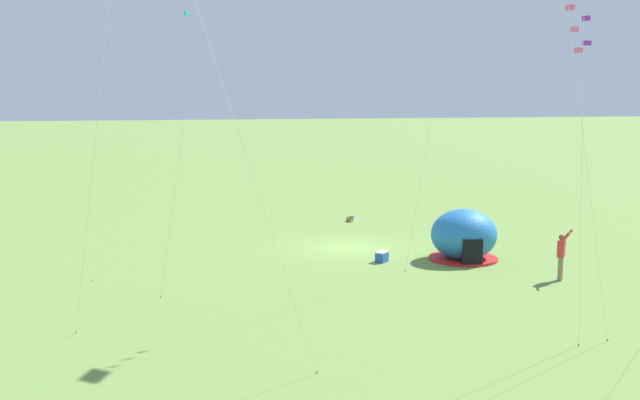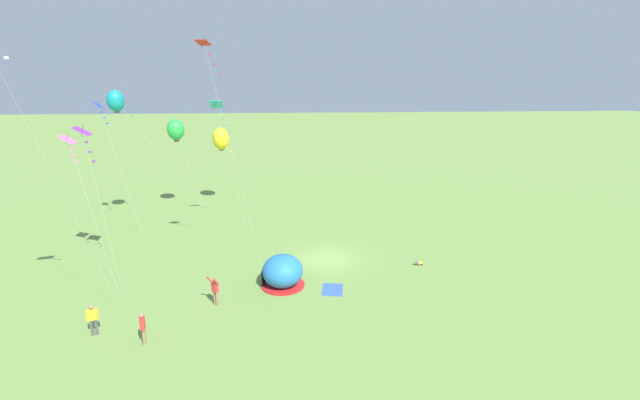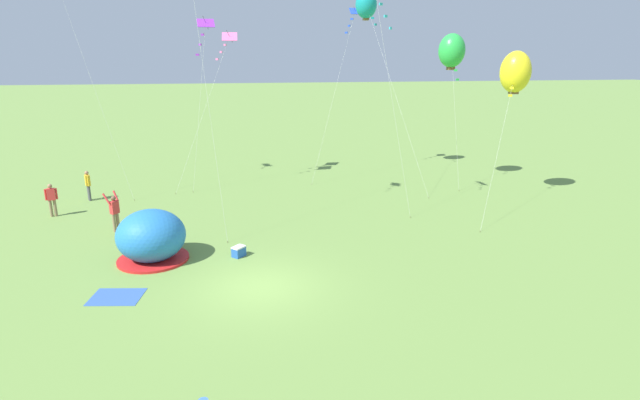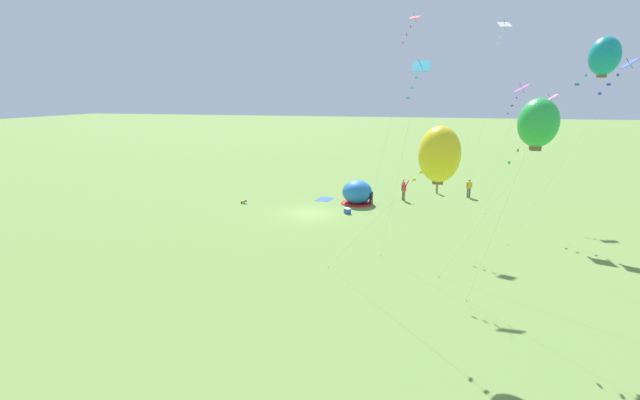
{
  "view_description": "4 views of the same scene",
  "coord_description": "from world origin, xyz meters",
  "views": [
    {
      "loc": [
        7.82,
        31.56,
        6.89
      ],
      "look_at": [
        1.55,
        1.29,
        2.36
      ],
      "focal_mm": 42.0,
      "sensor_mm": 36.0,
      "label": 1
    },
    {
      "loc": [
        -29.34,
        3.06,
        12.83
      ],
      "look_at": [
        1.93,
        0.35,
        4.03
      ],
      "focal_mm": 24.0,
      "sensor_mm": 36.0,
      "label": 2
    },
    {
      "loc": [
        -0.93,
        -16.33,
        7.87
      ],
      "look_at": [
        3.05,
        4.67,
        1.75
      ],
      "focal_mm": 28.0,
      "sensor_mm": 36.0,
      "label": 3
    },
    {
      "loc": [
        32.36,
        8.71,
        9.45
      ],
      "look_at": [
        2.71,
        1.55,
        1.85
      ],
      "focal_mm": 24.0,
      "sensor_mm": 36.0,
      "label": 4
    }
  ],
  "objects": [
    {
      "name": "popup_tent",
      "position": [
        -4.06,
        3.29,
        1.0
      ],
      "size": [
        2.81,
        2.81,
        2.1
      ],
      "color": "#2672BF",
      "rests_on": "ground"
    },
    {
      "name": "kite_yellow",
      "position": [
        14.85,
        9.36,
        7.11
      ],
      "size": [
        5.14,
        6.27,
        8.24
      ],
      "color": "silver",
      "rests_on": "ground"
    },
    {
      "name": "ground_plane",
      "position": [
        0.0,
        0.0,
        0.0
      ],
      "size": [
        300.0,
        300.0,
        0.0
      ],
      "primitive_type": "plane",
      "color": "olive"
    },
    {
      "name": "cooler_box",
      "position": [
        -0.66,
        3.03,
        0.22
      ],
      "size": [
        0.63,
        0.64,
        0.44
      ],
      "color": "#2659B2",
      "rests_on": "ground"
    },
    {
      "name": "picnic_blanket",
      "position": [
        -4.89,
        0.15,
        0.01
      ],
      "size": [
        1.9,
        1.58,
        0.01
      ],
      "primitive_type": "cube",
      "rotation": [
        0.0,
        0.0,
        -0.18
      ],
      "color": "#3359A5",
      "rests_on": "ground"
    },
    {
      "name": "kite_purple",
      "position": [
        -1.84,
        15.27,
        9.53
      ],
      "size": [
        1.85,
        2.03,
        10.21
      ],
      "color": "silver",
      "rests_on": "ground"
    },
    {
      "name": "kite_teal",
      "position": [
        8.4,
        16.86,
        11.18
      ],
      "size": [
        2.8,
        7.67,
        12.09
      ],
      "color": "silver",
      "rests_on": "ground"
    },
    {
      "name": "kite_green",
      "position": [
        12.86,
        13.28,
        8.28
      ],
      "size": [
        1.61,
        3.01,
        9.29
      ],
      "color": "silver",
      "rests_on": "ground"
    },
    {
      "name": "person_with_toddler",
      "position": [
        -8.78,
        13.1,
        0.96
      ],
      "size": [
        0.37,
        0.55,
        1.72
      ],
      "color": "#4C4C51",
      "rests_on": "ground"
    },
    {
      "name": "person_flying_kite",
      "position": [
        -6.21,
        7.24,
        1.0
      ],
      "size": [
        0.68,
        0.71,
        1.89
      ],
      "color": "#8C7251",
      "rests_on": "ground"
    },
    {
      "name": "person_far_back",
      "position": [
        -9.84,
        10.26,
        0.96
      ],
      "size": [
        0.58,
        0.32,
        1.72
      ],
      "color": "#8C7251",
      "rests_on": "ground"
    },
    {
      "name": "kite_pink",
      "position": [
        -0.53,
        16.83,
        8.86
      ],
      "size": [
        4.19,
        3.79,
        9.52
      ],
      "color": "silver",
      "rests_on": "ground"
    },
    {
      "name": "kite_blue",
      "position": [
        7.77,
        17.89,
        10.37
      ],
      "size": [
        4.04,
        4.09,
        11.13
      ],
      "color": "silver",
      "rests_on": "ground"
    }
  ]
}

